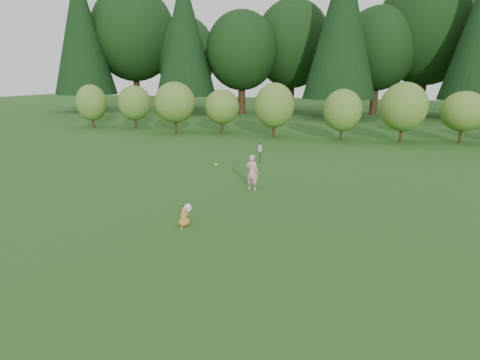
% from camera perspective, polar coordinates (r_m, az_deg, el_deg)
% --- Properties ---
extents(ground, '(100.00, 100.00, 0.00)m').
position_cam_1_polar(ground, '(9.35, -2.67, -5.25)').
color(ground, '#1E5217').
rests_on(ground, ground).
extents(shrub_row, '(28.00, 3.00, 2.80)m').
position_cam_1_polar(shrub_row, '(21.53, 9.53, 9.75)').
color(shrub_row, '#487925').
rests_on(shrub_row, ground).
extents(woodland_backdrop, '(48.00, 10.00, 15.00)m').
position_cam_1_polar(woodland_backdrop, '(31.68, 12.90, 22.19)').
color(woodland_backdrop, black).
rests_on(woodland_backdrop, ground).
extents(child, '(0.58, 0.37, 1.54)m').
position_cam_1_polar(child, '(11.36, 1.79, 1.21)').
color(child, pink).
rests_on(child, ground).
extents(cat, '(0.30, 0.60, 0.55)m').
position_cam_1_polar(cat, '(8.85, -7.96, -5.07)').
color(cat, '#B57422').
rests_on(cat, ground).
extents(tennis_ball, '(0.07, 0.07, 0.07)m').
position_cam_1_polar(tennis_ball, '(9.26, -3.44, 2.20)').
color(tennis_ball, '#AFC917').
rests_on(tennis_ball, ground).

